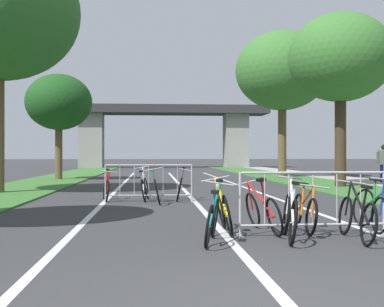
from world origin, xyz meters
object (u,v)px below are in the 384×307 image
object	(u,v)px
tree_left_pine_near	(59,103)
bicycle_yellow_5	(223,210)
crowd_barrier_second	(149,183)
bicycle_orange_7	(304,211)
bicycle_red_11	(106,189)
bicycle_white_3	(290,216)
bicycle_purple_6	(180,187)
bicycle_red_1	(262,211)
tree_right_oak_mid	(282,71)
pedestrian_strolling	(384,160)
crowd_barrier_nearest	(313,204)
bicycle_silver_4	(145,188)
bicycle_green_10	(156,189)
bicycle_green_0	(380,208)
tree_right_pine_far	(340,58)
bicycle_black_8	(357,217)
bicycle_teal_2	(213,219)

from	to	relation	value
tree_left_pine_near	bicycle_yellow_5	bearing A→B (deg)	-71.77
crowd_barrier_second	bicycle_orange_7	distance (m)	6.40
tree_left_pine_near	bicycle_red_11	distance (m)	13.28
bicycle_white_3	bicycle_purple_6	xyz separation A→B (m)	(-1.33, 7.08, 0.00)
bicycle_red_1	bicycle_yellow_5	size ratio (longest dim) A/B	1.04
tree_right_oak_mid	bicycle_red_1	size ratio (longest dim) A/B	4.80
tree_right_oak_mid	pedestrian_strolling	distance (m)	8.60
crowd_barrier_second	crowd_barrier_nearest	bearing A→B (deg)	-66.40
bicycle_silver_4	bicycle_yellow_5	size ratio (longest dim) A/B	0.97
crowd_barrier_nearest	bicycle_green_10	distance (m)	6.34
bicycle_green_0	bicycle_red_11	world-z (taller)	bicycle_green_0
tree_right_oak_mid	bicycle_silver_4	size ratio (longest dim) A/B	5.15
tree_right_pine_far	bicycle_silver_4	distance (m)	10.59
tree_left_pine_near	bicycle_green_0	distance (m)	20.79
bicycle_red_1	bicycle_black_8	world-z (taller)	bicycle_red_1
bicycle_teal_2	bicycle_green_0	bearing A→B (deg)	30.49
bicycle_red_11	pedestrian_strolling	xyz separation A→B (m)	(11.69, 7.30, 0.74)
bicycle_white_3	crowd_barrier_nearest	bearing A→B (deg)	48.33
bicycle_silver_4	bicycle_yellow_5	distance (m)	6.32
tree_right_oak_mid	tree_right_pine_far	bearing A→B (deg)	-88.51
pedestrian_strolling	bicycle_yellow_5	bearing A→B (deg)	-113.87
tree_right_pine_far	crowd_barrier_nearest	xyz separation A→B (m)	(-4.95, -11.90, -4.69)
bicycle_red_11	bicycle_green_10	bearing A→B (deg)	139.49
bicycle_red_1	bicycle_red_11	distance (m)	7.04
bicycle_green_0	bicycle_teal_2	world-z (taller)	bicycle_green_0
bicycle_red_1	bicycle_silver_4	size ratio (longest dim) A/B	1.07
crowd_barrier_second	bicycle_green_10	distance (m)	0.48
crowd_barrier_nearest	bicycle_purple_6	size ratio (longest dim) A/B	1.46
bicycle_green_10	bicycle_red_11	distance (m)	1.68
tree_right_pine_far	bicycle_purple_6	size ratio (longest dim) A/B	4.13
bicycle_white_3	bicycle_orange_7	bearing A→B (deg)	69.86
bicycle_red_11	tree_right_pine_far	bearing A→B (deg)	-158.91
tree_right_oak_mid	bicycle_yellow_5	world-z (taller)	tree_right_oak_mid
bicycle_silver_4	bicycle_black_8	world-z (taller)	bicycle_silver_4
crowd_barrier_second	bicycle_black_8	distance (m)	7.47
tree_right_pine_far	crowd_barrier_second	world-z (taller)	tree_right_pine_far
tree_right_pine_far	bicycle_black_8	bearing A→B (deg)	-109.64
crowd_barrier_nearest	bicycle_black_8	distance (m)	0.74
bicycle_green_10	bicycle_black_8	bearing A→B (deg)	115.20
bicycle_white_3	tree_left_pine_near	bearing A→B (deg)	119.89
bicycle_green_0	tree_right_oak_mid	bearing A→B (deg)	-108.91
bicycle_teal_2	bicycle_white_3	xyz separation A→B (m)	(1.22, 0.14, 0.02)
tree_right_oak_mid	bicycle_red_1	distance (m)	21.42
tree_right_pine_far	pedestrian_strolling	world-z (taller)	tree_right_pine_far
tree_right_pine_far	pedestrian_strolling	size ratio (longest dim) A/B	3.95
crowd_barrier_second	tree_right_pine_far	bearing A→B (deg)	36.50
tree_right_pine_far	bicycle_black_8	distance (m)	14.03
bicycle_green_10	bicycle_red_11	xyz separation A→B (m)	(-1.44, 0.87, -0.04)
bicycle_green_0	bicycle_green_10	bearing A→B (deg)	-63.21
bicycle_yellow_5	tree_right_pine_far	bearing A→B (deg)	62.40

